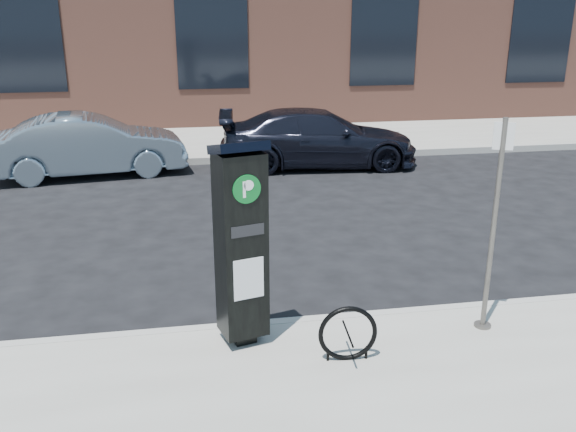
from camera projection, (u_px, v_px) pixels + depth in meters
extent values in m
plane|color=black|center=(283.00, 332.00, 6.61)|extent=(120.00, 120.00, 0.00)
cube|color=gray|center=(212.00, 118.00, 19.68)|extent=(60.00, 12.00, 0.15)
cube|color=#9E9B93|center=(283.00, 327.00, 6.57)|extent=(60.00, 0.12, 0.16)
cube|color=#9E9B93|center=(226.00, 160.00, 14.09)|extent=(60.00, 0.12, 0.16)
cube|color=black|center=(21.00, 25.00, 16.05)|extent=(2.00, 0.06, 3.50)
cube|color=black|center=(212.00, 25.00, 16.86)|extent=(2.00, 0.06, 3.50)
cube|color=black|center=(385.00, 24.00, 17.68)|extent=(2.00, 0.06, 3.50)
cube|color=black|center=(542.00, 24.00, 18.50)|extent=(2.00, 0.06, 3.50)
cube|color=black|center=(243.00, 335.00, 6.15)|extent=(0.26, 0.26, 0.11)
cube|color=black|center=(241.00, 246.00, 5.84)|extent=(0.51, 0.47, 1.83)
cube|color=black|center=(238.00, 147.00, 5.54)|extent=(0.56, 0.53, 0.17)
cylinder|color=#064E1A|center=(247.00, 189.00, 5.48)|extent=(0.26, 0.08, 0.27)
cube|color=white|center=(247.00, 189.00, 5.48)|extent=(0.10, 0.03, 0.15)
cube|color=silver|center=(249.00, 279.00, 5.76)|extent=(0.29, 0.08, 0.41)
cube|color=black|center=(248.00, 231.00, 5.61)|extent=(0.31, 0.09, 0.11)
cylinder|color=#59544E|center=(482.00, 325.00, 6.43)|extent=(0.18, 0.18, 0.03)
cylinder|color=#59544E|center=(493.00, 228.00, 6.09)|extent=(0.05, 0.05, 2.21)
cube|color=silver|center=(504.00, 136.00, 5.79)|extent=(0.18, 0.10, 0.26)
torus|color=black|center=(348.00, 334.00, 5.73)|extent=(0.57, 0.09, 0.56)
cylinder|color=black|center=(328.00, 355.00, 5.78)|extent=(0.03, 0.03, 0.11)
cylinder|color=black|center=(366.00, 353.00, 5.82)|extent=(0.03, 0.03, 0.11)
imported|color=gray|center=(90.00, 145.00, 12.85)|extent=(4.10, 1.91, 1.30)
imported|color=black|center=(318.00, 138.00, 13.66)|extent=(4.54, 2.15, 1.28)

